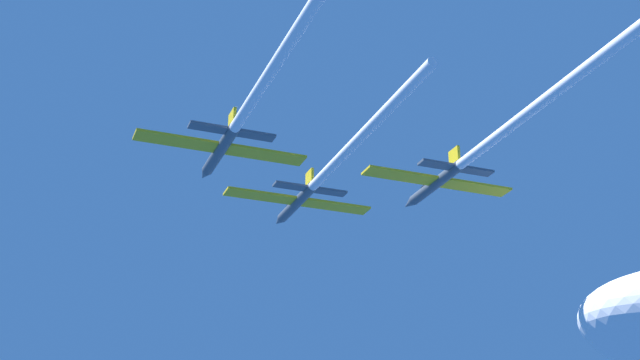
# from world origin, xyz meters

# --- Properties ---
(jet_lead) EXTENTS (14.79, 35.04, 2.45)m
(jet_lead) POSITION_xyz_m (-0.36, -8.78, -0.25)
(jet_lead) COLOR #4C5660
(jet_left_wing) EXTENTS (14.79, 36.28, 2.45)m
(jet_left_wing) POSITION_xyz_m (-10.58, -18.49, -0.27)
(jet_left_wing) COLOR #4C5660
(jet_right_wing) EXTENTS (14.79, 39.73, 2.45)m
(jet_right_wing) POSITION_xyz_m (10.08, -20.21, -0.31)
(jet_right_wing) COLOR #4C5660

